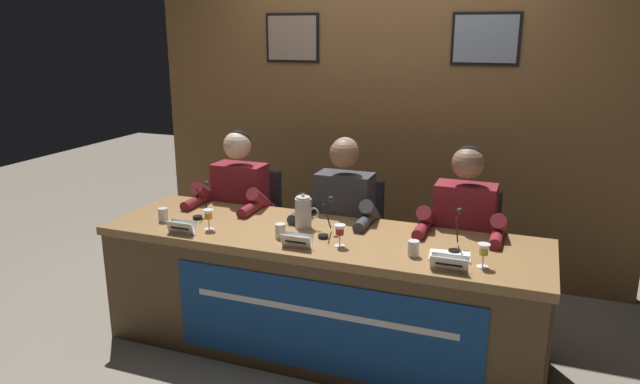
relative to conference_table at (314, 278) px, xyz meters
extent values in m
plane|color=gray|center=(0.00, 0.10, -0.49)|extent=(12.00, 12.00, 0.00)
cube|color=brown|center=(0.00, 1.49, 0.81)|extent=(3.81, 0.12, 2.60)
cube|color=black|center=(-0.74, 1.42, 1.33)|extent=(0.45, 0.02, 0.37)
cube|color=gray|center=(-0.74, 1.41, 1.33)|extent=(0.41, 0.01, 0.33)
cube|color=black|center=(0.73, 1.42, 1.33)|extent=(0.47, 0.02, 0.36)
cube|color=#8C99AD|center=(0.73, 1.41, 1.33)|extent=(0.43, 0.01, 0.32)
cube|color=olive|center=(0.00, 0.10, 0.22)|extent=(2.61, 0.76, 0.05)
cube|color=brown|center=(0.00, -0.26, -0.15)|extent=(2.55, 0.04, 0.69)
cube|color=brown|center=(-1.26, 0.10, -0.15)|extent=(0.08, 0.68, 0.69)
cube|color=brown|center=(1.25, 0.10, -0.15)|extent=(0.08, 0.68, 0.69)
cube|color=#19478C|center=(0.14, -0.28, -0.15)|extent=(1.73, 0.01, 0.53)
cube|color=white|center=(0.14, -0.28, -0.06)|extent=(1.47, 0.00, 0.04)
cylinder|color=black|center=(-0.77, 0.59, -0.48)|extent=(0.44, 0.44, 0.02)
cylinder|color=black|center=(-0.77, 0.59, -0.26)|extent=(0.05, 0.05, 0.41)
cube|color=#232328|center=(-0.77, 0.59, -0.05)|extent=(0.44, 0.44, 0.03)
cube|color=#232328|center=(-0.77, 0.79, 0.19)|extent=(0.40, 0.05, 0.44)
cylinder|color=black|center=(-0.87, 0.24, -0.26)|extent=(0.10, 0.10, 0.46)
cylinder|color=black|center=(-0.67, 0.24, -0.26)|extent=(0.10, 0.10, 0.46)
cylinder|color=black|center=(-0.87, 0.39, 0.02)|extent=(0.13, 0.34, 0.13)
cylinder|color=black|center=(-0.67, 0.39, 0.02)|extent=(0.13, 0.34, 0.13)
cube|color=maroon|center=(-0.77, 0.56, 0.26)|extent=(0.36, 0.20, 0.48)
sphere|color=beige|center=(-0.77, 0.54, 0.63)|extent=(0.19, 0.19, 0.19)
sphere|color=black|center=(-0.77, 0.55, 0.65)|extent=(0.17, 0.17, 0.17)
cylinder|color=maroon|center=(-0.98, 0.46, 0.28)|extent=(0.09, 0.30, 0.25)
cylinder|color=maroon|center=(-0.56, 0.46, 0.28)|extent=(0.09, 0.30, 0.25)
cylinder|color=maroon|center=(-0.98, 0.30, 0.27)|extent=(0.07, 0.24, 0.07)
cylinder|color=maroon|center=(-0.56, 0.30, 0.27)|extent=(0.07, 0.24, 0.07)
cube|color=white|center=(-0.75, -0.21, 0.28)|extent=(0.17, 0.03, 0.08)
cube|color=white|center=(-0.75, -0.18, 0.28)|extent=(0.17, 0.03, 0.08)
cube|color=black|center=(-0.75, -0.22, 0.28)|extent=(0.12, 0.01, 0.01)
cylinder|color=white|center=(-0.64, -0.07, 0.25)|extent=(0.06, 0.06, 0.00)
cylinder|color=white|center=(-0.64, -0.07, 0.28)|extent=(0.01, 0.01, 0.05)
cone|color=white|center=(-0.64, -0.07, 0.34)|extent=(0.06, 0.06, 0.06)
cylinder|color=orange|center=(-0.64, -0.07, 0.33)|extent=(0.04, 0.04, 0.04)
cylinder|color=silver|center=(-0.99, -0.04, 0.29)|extent=(0.06, 0.06, 0.08)
cylinder|color=silver|center=(-0.99, -0.04, 0.27)|extent=(0.05, 0.05, 0.05)
cylinder|color=black|center=(-0.82, 0.08, 0.25)|extent=(0.06, 0.06, 0.02)
cylinder|color=black|center=(-0.82, 0.14, 0.35)|extent=(0.01, 0.13, 0.18)
sphere|color=#2D2D2D|center=(-0.82, 0.20, 0.44)|extent=(0.03, 0.03, 0.03)
cylinder|color=black|center=(0.00, 0.59, -0.48)|extent=(0.44, 0.44, 0.02)
cylinder|color=black|center=(0.00, 0.59, -0.26)|extent=(0.05, 0.05, 0.41)
cube|color=#232328|center=(0.00, 0.59, -0.05)|extent=(0.44, 0.44, 0.03)
cube|color=#232328|center=(0.00, 0.79, 0.19)|extent=(0.40, 0.05, 0.44)
cylinder|color=black|center=(-0.10, 0.24, -0.26)|extent=(0.10, 0.10, 0.46)
cylinder|color=black|center=(0.10, 0.24, -0.26)|extent=(0.10, 0.10, 0.46)
cylinder|color=black|center=(-0.10, 0.39, 0.02)|extent=(0.13, 0.34, 0.13)
cylinder|color=black|center=(0.10, 0.39, 0.02)|extent=(0.13, 0.34, 0.13)
cube|color=#38383D|center=(0.00, 0.56, 0.26)|extent=(0.36, 0.20, 0.48)
sphere|color=#8E664C|center=(0.00, 0.54, 0.63)|extent=(0.19, 0.19, 0.19)
sphere|color=gray|center=(0.00, 0.55, 0.65)|extent=(0.17, 0.17, 0.17)
cylinder|color=#38383D|center=(-0.21, 0.46, 0.28)|extent=(0.09, 0.30, 0.25)
cylinder|color=#38383D|center=(0.21, 0.46, 0.28)|extent=(0.09, 0.30, 0.25)
cylinder|color=#38383D|center=(-0.21, 0.30, 0.27)|extent=(0.07, 0.24, 0.07)
cylinder|color=#38383D|center=(0.21, 0.30, 0.27)|extent=(0.07, 0.24, 0.07)
cube|color=white|center=(-0.04, -0.18, 0.28)|extent=(0.17, 0.03, 0.08)
cube|color=white|center=(-0.04, -0.15, 0.28)|extent=(0.17, 0.03, 0.08)
cube|color=black|center=(-0.04, -0.19, 0.28)|extent=(0.12, 0.01, 0.01)
cylinder|color=white|center=(0.17, -0.06, 0.25)|extent=(0.06, 0.06, 0.00)
cylinder|color=white|center=(0.17, -0.06, 0.28)|extent=(0.01, 0.01, 0.05)
cone|color=white|center=(0.17, -0.06, 0.34)|extent=(0.06, 0.06, 0.06)
cylinder|color=#B21E2D|center=(0.17, -0.06, 0.33)|extent=(0.04, 0.04, 0.04)
cylinder|color=silver|center=(-0.19, -0.05, 0.29)|extent=(0.06, 0.06, 0.08)
cylinder|color=silver|center=(-0.19, -0.05, 0.27)|extent=(0.05, 0.05, 0.05)
cylinder|color=black|center=(0.04, 0.03, 0.25)|extent=(0.06, 0.06, 0.02)
cylinder|color=black|center=(0.04, 0.09, 0.35)|extent=(0.01, 0.13, 0.18)
sphere|color=#2D2D2D|center=(0.04, 0.16, 0.44)|extent=(0.03, 0.03, 0.03)
cylinder|color=black|center=(0.76, 0.59, -0.48)|extent=(0.44, 0.44, 0.02)
cylinder|color=black|center=(0.76, 0.59, -0.26)|extent=(0.05, 0.05, 0.41)
cube|color=#232328|center=(0.76, 0.59, -0.05)|extent=(0.44, 0.44, 0.03)
cube|color=#232328|center=(0.76, 0.79, 0.19)|extent=(0.40, 0.05, 0.44)
cylinder|color=black|center=(0.66, 0.24, -0.26)|extent=(0.10, 0.10, 0.46)
cylinder|color=black|center=(0.86, 0.24, -0.26)|extent=(0.10, 0.10, 0.46)
cylinder|color=black|center=(0.66, 0.39, 0.02)|extent=(0.13, 0.34, 0.13)
cylinder|color=black|center=(0.86, 0.39, 0.02)|extent=(0.13, 0.34, 0.13)
cube|color=maroon|center=(0.76, 0.56, 0.26)|extent=(0.36, 0.20, 0.48)
sphere|color=#8E664C|center=(0.76, 0.54, 0.63)|extent=(0.19, 0.19, 0.19)
sphere|color=black|center=(0.76, 0.55, 0.65)|extent=(0.17, 0.17, 0.17)
cylinder|color=maroon|center=(0.55, 0.46, 0.28)|extent=(0.09, 0.30, 0.25)
cylinder|color=maroon|center=(0.97, 0.46, 0.28)|extent=(0.09, 0.30, 0.25)
cylinder|color=maroon|center=(0.55, 0.30, 0.27)|extent=(0.07, 0.24, 0.07)
cylinder|color=maroon|center=(0.97, 0.30, 0.27)|extent=(0.07, 0.24, 0.07)
cube|color=white|center=(0.79, -0.20, 0.28)|extent=(0.19, 0.03, 0.08)
cube|color=white|center=(0.79, -0.17, 0.28)|extent=(0.19, 0.03, 0.08)
cube|color=black|center=(0.79, -0.21, 0.28)|extent=(0.13, 0.01, 0.01)
cylinder|color=white|center=(0.94, -0.08, 0.25)|extent=(0.06, 0.06, 0.00)
cylinder|color=white|center=(0.94, -0.08, 0.28)|extent=(0.01, 0.01, 0.05)
cone|color=white|center=(0.94, -0.08, 0.34)|extent=(0.06, 0.06, 0.06)
cylinder|color=yellow|center=(0.94, -0.08, 0.33)|extent=(0.04, 0.04, 0.04)
cylinder|color=silver|center=(0.58, -0.06, 0.29)|extent=(0.06, 0.06, 0.08)
cylinder|color=silver|center=(0.58, -0.06, 0.27)|extent=(0.05, 0.05, 0.05)
cylinder|color=black|center=(0.78, 0.06, 0.25)|extent=(0.06, 0.06, 0.02)
cylinder|color=black|center=(0.78, 0.12, 0.35)|extent=(0.01, 0.13, 0.18)
sphere|color=#2D2D2D|center=(0.78, 0.19, 0.44)|extent=(0.03, 0.03, 0.03)
cylinder|color=silver|center=(-0.14, 0.17, 0.33)|extent=(0.10, 0.10, 0.18)
cylinder|color=silver|center=(-0.14, 0.17, 0.43)|extent=(0.09, 0.08, 0.01)
sphere|color=silver|center=(-0.14, 0.17, 0.44)|extent=(0.02, 0.02, 0.02)
torus|color=silver|center=(-0.07, 0.17, 0.34)|extent=(0.07, 0.01, 0.07)
cube|color=white|center=(0.77, 0.00, 0.25)|extent=(0.23, 0.18, 0.01)
camera|label=1|loc=(1.14, -2.89, 1.39)|focal=32.60mm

